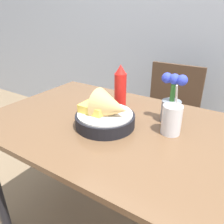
{
  "coord_description": "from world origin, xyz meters",
  "views": [
    {
      "loc": [
        0.45,
        -0.75,
        1.2
      ],
      "look_at": [
        -0.02,
        -0.01,
        0.79
      ],
      "focal_mm": 35.0,
      "sensor_mm": 36.0,
      "label": 1
    }
  ],
  "objects": [
    {
      "name": "drink_cup",
      "position": [
        0.23,
        0.05,
        0.79
      ],
      "size": [
        0.08,
        0.08,
        0.22
      ],
      "color": "silver",
      "rests_on": "dining_table"
    },
    {
      "name": "chair_far_window",
      "position": [
        0.01,
        0.78,
        0.5
      ],
      "size": [
        0.4,
        0.4,
        0.84
      ],
      "color": "#473323",
      "rests_on": "ground_plane"
    },
    {
      "name": "dining_table",
      "position": [
        0.0,
        0.0,
        0.63
      ],
      "size": [
        1.24,
        0.79,
        0.73
      ],
      "color": "brown",
      "rests_on": "ground_plane"
    },
    {
      "name": "ketchup_bottle",
      "position": [
        -0.1,
        0.19,
        0.84
      ],
      "size": [
        0.06,
        0.06,
        0.22
      ],
      "color": "red",
      "rests_on": "dining_table"
    },
    {
      "name": "flower_vase",
      "position": [
        0.19,
        0.15,
        0.83
      ],
      "size": [
        0.11,
        0.09,
        0.23
      ],
      "color": "gray",
      "rests_on": "dining_table"
    },
    {
      "name": "food_basket",
      "position": [
        -0.02,
        -0.04,
        0.79
      ],
      "size": [
        0.26,
        0.26,
        0.17
      ],
      "color": "black",
      "rests_on": "dining_table"
    }
  ]
}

